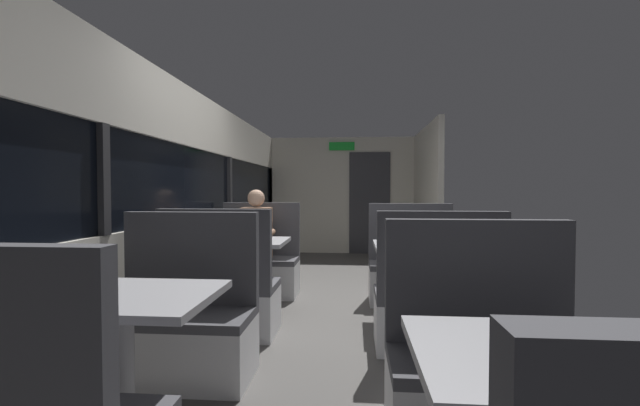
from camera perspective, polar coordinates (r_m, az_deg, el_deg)
ground_plane at (r=4.24m, az=1.19°, el=-15.55°), size 3.30×9.20×0.02m
carriage_window_panel_left at (r=4.39m, az=-18.08°, el=-0.21°), size 0.09×8.48×2.30m
carriage_end_bulkhead at (r=8.24m, az=3.43°, el=0.98°), size 2.90×0.11×2.30m
carriage_aisle_panel_right at (r=7.14m, az=14.43°, el=0.90°), size 0.08×2.40×2.30m
dining_table_near_window at (r=2.34m, az=-25.51°, el=-13.56°), size 0.90×0.70×0.74m
bench_near_window_facing_entry at (r=3.03m, az=-18.47°, el=-16.07°), size 0.95×0.50×1.10m
dining_table_mid_window at (r=4.36m, az=-10.62°, el=-6.35°), size 0.90×0.70×0.74m
bench_mid_window_facing_end at (r=3.76m, az=-13.49°, el=-12.52°), size 0.95×0.50×1.10m
bench_mid_window_facing_entry at (r=5.07m, az=-8.47°, el=-8.74°), size 0.95×0.50×1.10m
dining_table_front_aisle at (r=1.62m, az=29.85°, el=-20.78°), size 0.90×0.70×0.74m
bench_front_aisle_facing_entry at (r=2.34m, az=21.89°, el=-21.65°), size 0.95×0.50×1.10m
dining_table_rear_aisle at (r=4.05m, az=13.94°, el=-6.98°), size 0.90×0.70×0.74m
bench_rear_aisle_facing_end at (r=3.45m, az=15.80°, el=-13.86°), size 0.95×0.50×1.10m
bench_rear_aisle_facing_entry at (r=4.79m, az=12.56°, el=-9.40°), size 0.95×0.50×1.10m
seated_passenger at (r=4.97m, az=-8.68°, el=-6.52°), size 0.47×0.55×1.26m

